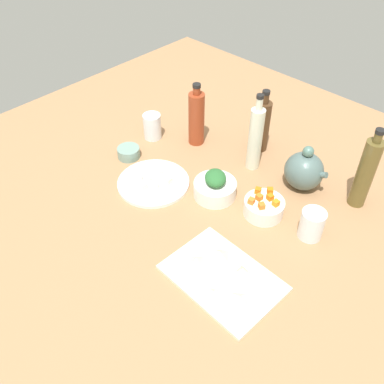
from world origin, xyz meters
The scene contains 32 objects.
tabletop centered at (0.00, 0.00, 1.50)cm, with size 190.00×190.00×3.00cm, color #A5764F.
cutting_board centered at (26.50, -15.64, 3.50)cm, with size 30.66×21.25×1.00cm, color silver.
plate_tofu centered at (-16.01, -2.16, 3.60)cm, with size 24.27×24.27×1.20cm, color white.
bowl_greens centered at (2.62, 8.05, 5.67)cm, with size 13.91×13.91×5.35cm, color white.
bowl_carrots centered at (19.18, 12.25, 5.56)cm, with size 12.55×12.55×5.12cm, color white.
bowl_small_side centered at (-33.73, 1.97, 4.95)cm, with size 8.09×8.09×3.89cm, color gray.
teapot centered at (20.46, 31.74, 9.61)cm, with size 14.72×12.40×16.10cm.
bottle_0 centered at (-22.54, 25.82, 13.62)cm, with size 5.87×5.87×24.20cm.
bottle_1 centered at (-2.63, 39.05, 13.23)cm, with size 5.39×5.39×23.97cm.
bottle_2 centered at (37.73, 36.98, 15.41)cm, with size 5.40×5.40×28.04cm.
bottle_3 centered at (1.99, 28.77, 15.16)cm, with size 4.85×4.85×28.38cm.
drinking_glass_0 centered at (-36.78, 16.50, 7.89)cm, with size 6.77×6.77×9.79cm, color white.
drinking_glass_1 centered at (34.70, 14.30, 7.68)cm, with size 7.19×7.19×9.36cm, color white.
carrot_cube_0 centered at (16.62, 8.76, 9.02)cm, with size 1.80×1.80×1.80cm, color orange.
carrot_cube_1 centered at (20.18, 9.18, 9.02)cm, with size 1.80×1.80×1.80cm, color orange.
carrot_cube_2 centered at (19.74, 14.11, 9.02)cm, with size 1.80×1.80×1.80cm, color orange.
carrot_cube_3 centered at (15.18, 13.97, 9.02)cm, with size 1.80×1.80×1.80cm, color orange.
carrot_cube_4 centered at (22.57, 13.17, 9.02)cm, with size 1.80×1.80×1.80cm, color orange.
carrot_cube_5 centered at (17.95, 16.51, 9.02)cm, with size 1.80×1.80×1.80cm, color orange.
carrot_cube_6 centered at (17.31, 11.78, 9.02)cm, with size 1.80×1.80×1.80cm, color orange.
chopped_greens_mound centered at (2.62, 8.05, 10.44)cm, with size 8.33×6.80×4.17cm, color #2C6832.
tofu_cube_0 centered at (-17.21, 1.71, 5.30)cm, with size 2.20×2.20×2.20cm, color silver.
tofu_cube_1 centered at (-13.49, -3.92, 5.30)cm, with size 2.20×2.20×2.20cm, color white.
tofu_cube_2 centered at (-19.96, -5.12, 5.30)cm, with size 2.20×2.20×2.20cm, color silver.
tofu_cube_3 centered at (-15.70, -6.81, 5.30)cm, with size 2.20×2.20×2.20cm, color white.
tofu_cube_4 centered at (-11.86, 0.90, 5.30)cm, with size 2.20×2.20×2.20cm, color #F5EBCE.
tofu_cube_5 centered at (-16.82, -2.24, 5.30)cm, with size 2.20×2.20×2.20cm, color white.
dumpling_0 centered at (30.05, -11.66, 5.58)cm, with size 4.88×4.33×3.16cm, color beige.
dumpling_1 centered at (21.46, -11.18, 5.21)cm, with size 5.85×5.08×2.42cm, color beige.
dumpling_2 centered at (34.55, -18.69, 5.15)cm, with size 5.69×4.91×2.31cm, color beige.
dumpling_3 centered at (18.55, -17.61, 5.40)cm, with size 5.74×4.97×2.80cm, color beige.
dumpling_4 centered at (28.50, -21.92, 5.05)cm, with size 4.37×4.20×2.10cm, color beige.
Camera 1 is at (69.27, -72.16, 98.30)cm, focal length 40.12 mm.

